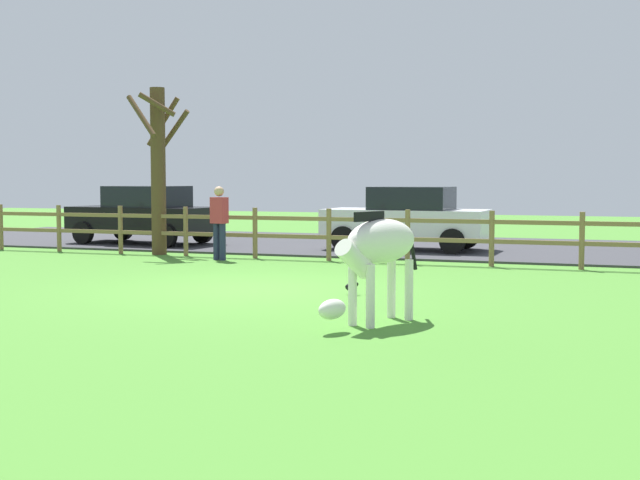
{
  "coord_description": "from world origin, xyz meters",
  "views": [
    {
      "loc": [
        5.84,
        -12.62,
        1.82
      ],
      "look_at": [
        0.84,
        1.24,
        0.75
      ],
      "focal_mm": 47.68,
      "sensor_mm": 36.0,
      "label": 1
    }
  ],
  "objects": [
    {
      "name": "ground_plane",
      "position": [
        0.0,
        0.0,
        0.0
      ],
      "size": [
        60.0,
        60.0,
        0.0
      ],
      "primitive_type": "plane",
      "color": "#47842D"
    },
    {
      "name": "parking_asphalt",
      "position": [
        0.0,
        9.3,
        0.03
      ],
      "size": [
        28.0,
        7.4,
        0.05
      ],
      "primitive_type": "cube",
      "color": "#38383D",
      "rests_on": "ground_plane"
    },
    {
      "name": "paddock_fence",
      "position": [
        -0.32,
        5.0,
        0.66
      ],
      "size": [
        21.48,
        0.11,
        1.15
      ],
      "color": "olive",
      "rests_on": "ground_plane"
    },
    {
      "name": "bare_tree",
      "position": [
        -4.64,
        5.1,
        2.14
      ],
      "size": [
        1.29,
        1.32,
        3.95
      ],
      "color": "#513A23",
      "rests_on": "ground_plane"
    },
    {
      "name": "zebra",
      "position": [
        2.93,
        -2.46,
        0.93
      ],
      "size": [
        0.98,
        1.84,
        1.41
      ],
      "color": "white",
      "rests_on": "ground_plane"
    },
    {
      "name": "crow_on_grass",
      "position": [
        1.83,
        -0.07,
        0.13
      ],
      "size": [
        0.22,
        0.1,
        0.2
      ],
      "color": "black",
      "rests_on": "ground_plane"
    },
    {
      "name": "parked_car_black",
      "position": [
        -6.45,
        7.37,
        0.84
      ],
      "size": [
        4.14,
        2.18,
        1.56
      ],
      "color": "black",
      "rests_on": "parking_asphalt"
    },
    {
      "name": "parked_car_white",
      "position": [
        0.74,
        7.87,
        0.84
      ],
      "size": [
        4.03,
        1.94,
        1.56
      ],
      "color": "white",
      "rests_on": "parking_asphalt"
    },
    {
      "name": "visitor_near_fence",
      "position": [
        -2.65,
        4.31,
        0.91
      ],
      "size": [
        0.4,
        0.3,
        1.64
      ],
      "color": "#232847",
      "rests_on": "ground_plane"
    }
  ]
}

